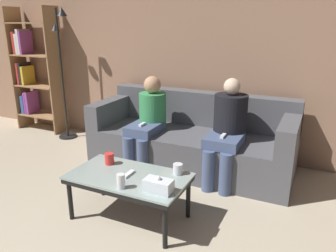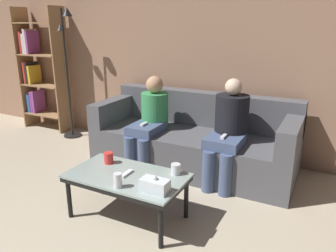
% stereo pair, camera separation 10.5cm
% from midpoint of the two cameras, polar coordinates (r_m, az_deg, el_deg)
% --- Properties ---
extents(wall_back, '(12.00, 0.06, 2.60)m').
position_cam_midpoint_polar(wall_back, '(4.16, 6.48, 12.64)').
color(wall_back, '#9E755B').
rests_on(wall_back, ground_plane).
extents(couch, '(2.33, 0.90, 0.85)m').
position_cam_midpoint_polar(couch, '(3.89, 3.45, -2.54)').
color(couch, '#515156').
rests_on(couch, ground_plane).
extents(coffee_table, '(1.01, 0.57, 0.41)m').
position_cam_midpoint_polar(coffee_table, '(2.85, -7.91, -9.26)').
color(coffee_table, '#8C9E99').
rests_on(coffee_table, ground_plane).
extents(cup_near_left, '(0.08, 0.08, 0.09)m').
position_cam_midpoint_polar(cup_near_left, '(2.81, 0.64, -7.51)').
color(cup_near_left, silver).
rests_on(cup_near_left, coffee_table).
extents(cup_near_right, '(0.07, 0.07, 0.12)m').
position_cam_midpoint_polar(cup_near_right, '(2.61, -9.37, -9.48)').
color(cup_near_right, silver).
rests_on(cup_near_right, coffee_table).
extents(cup_far_center, '(0.08, 0.08, 0.10)m').
position_cam_midpoint_polar(cup_far_center, '(3.05, -11.15, -5.62)').
color(cup_far_center, red).
rests_on(cup_far_center, coffee_table).
extents(tissue_box, '(0.22, 0.12, 0.13)m').
position_cam_midpoint_polar(tissue_box, '(2.54, -2.90, -10.30)').
color(tissue_box, silver).
rests_on(tissue_box, coffee_table).
extents(game_remote, '(0.04, 0.15, 0.02)m').
position_cam_midpoint_polar(game_remote, '(2.83, -7.95, -8.31)').
color(game_remote, white).
rests_on(game_remote, coffee_table).
extents(bookshelf, '(0.80, 0.32, 1.88)m').
position_cam_midpoint_polar(bookshelf, '(5.60, -23.05, 8.81)').
color(bookshelf, '#9E754C').
rests_on(bookshelf, ground_plane).
extents(standing_lamp, '(0.31, 0.26, 1.85)m').
position_cam_midpoint_polar(standing_lamp, '(4.93, -18.57, 10.73)').
color(standing_lamp, black).
rests_on(standing_lamp, ground_plane).
extents(seated_person_left_end, '(0.32, 0.65, 1.06)m').
position_cam_midpoint_polar(seated_person_left_end, '(3.81, -4.25, 1.13)').
color(seated_person_left_end, '#47567A').
rests_on(seated_person_left_end, ground_plane).
extents(seated_person_mid_left, '(0.35, 0.65, 1.11)m').
position_cam_midpoint_polar(seated_person_mid_left, '(3.48, 9.45, -0.24)').
color(seated_person_mid_left, '#47567A').
rests_on(seated_person_mid_left, ground_plane).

